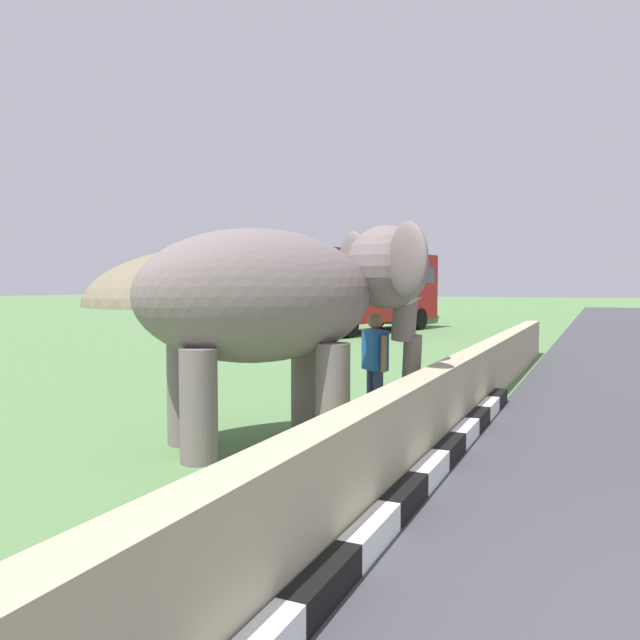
{
  "coord_description": "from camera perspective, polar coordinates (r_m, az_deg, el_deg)",
  "views": [
    {
      "loc": [
        -3.41,
        2.03,
        2.05
      ],
      "look_at": [
        3.95,
        5.41,
        1.6
      ],
      "focal_mm": 34.66,
      "sensor_mm": 36.0,
      "label": 1
    }
  ],
  "objects": [
    {
      "name": "striped_curb",
      "position": [
        3.96,
        -2.74,
        -26.04
      ],
      "size": [
        16.2,
        0.2,
        0.24
      ],
      "color": "white",
      "rests_on": "ground_plane"
    },
    {
      "name": "bus_white",
      "position": [
        37.14,
        7.75,
        3.22
      ],
      "size": [
        9.02,
        4.38,
        3.5
      ],
      "color": "silver",
      "rests_on": "ground_plane"
    },
    {
      "name": "cow_near",
      "position": [
        19.07,
        -4.42,
        -0.36
      ],
      "size": [
        1.85,
        1.29,
        1.23
      ],
      "color": "tan",
      "rests_on": "ground_plane"
    },
    {
      "name": "barrier_parapet",
      "position": [
        5.94,
        5.32,
        -11.97
      ],
      "size": [
        28.0,
        0.36,
        1.0
      ],
      "primitive_type": "cube",
      "color": "tan",
      "rests_on": "ground_plane"
    },
    {
      "name": "hill_east",
      "position": [
        68.85,
        -7.23,
        1.47
      ],
      "size": [
        36.8,
        29.44,
        12.98
      ],
      "color": "#786954",
      "rests_on": "ground_plane"
    },
    {
      "name": "elephant",
      "position": [
        7.97,
        -3.31,
        1.94
      ],
      "size": [
        3.87,
        3.79,
        2.89
      ],
      "color": "slate",
      "rests_on": "ground_plane"
    },
    {
      "name": "bus_red",
      "position": [
        27.14,
        4.16,
        3.25
      ],
      "size": [
        9.28,
        4.44,
        3.5
      ],
      "color": "#B21E1E",
      "rests_on": "ground_plane"
    },
    {
      "name": "person_handler",
      "position": [
        9.09,
        5.1,
        -3.94
      ],
      "size": [
        0.5,
        0.53,
        1.66
      ],
      "color": "navy",
      "rests_on": "ground_plane"
    }
  ]
}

